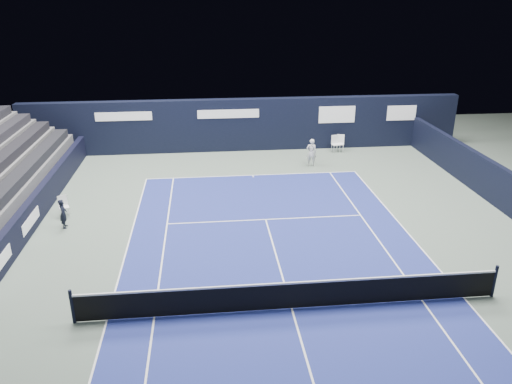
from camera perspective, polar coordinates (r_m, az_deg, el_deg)
ground at (r=17.22m, az=2.94°, el=-9.37°), size 48.00×48.00×0.00m
court_surface at (r=15.57m, az=4.10°, el=-13.16°), size 10.97×23.77×0.01m
enclosure_wall_right at (r=23.97m, az=27.03°, el=-0.16°), size 0.30×22.00×1.80m
folding_chair_back_a at (r=30.30m, az=9.02°, el=5.81°), size 0.50×0.53×0.99m
folding_chair_back_b at (r=30.44m, az=9.61°, el=5.68°), size 0.55×0.54×1.00m
line_judge_chair at (r=22.78m, az=-21.16°, el=-1.34°), size 0.52×0.51×0.90m
line_judge at (r=21.59m, az=-21.16°, el=-2.32°), size 0.34×0.47×1.22m
court_markings at (r=15.57m, az=4.10°, el=-13.14°), size 11.03×23.83×0.00m
tennis_net at (r=15.29m, az=4.15°, el=-11.61°), size 12.90×0.10×1.10m
back_sponsor_wall at (r=30.04m, az=-1.25°, el=7.71°), size 26.00×0.63×3.10m
side_barrier_left at (r=21.49m, az=-24.77°, el=-3.05°), size 0.33×22.00×1.20m
tennis_player at (r=27.53m, az=6.35°, el=4.53°), size 0.61×0.84×1.52m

